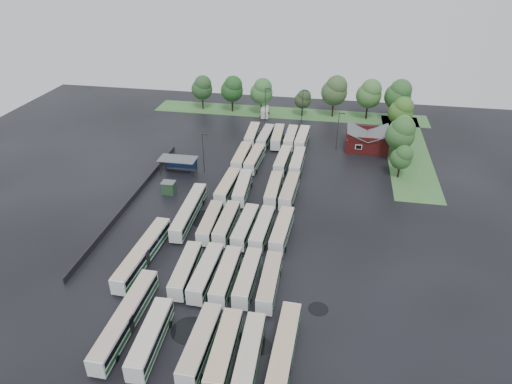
% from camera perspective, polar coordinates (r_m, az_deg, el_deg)
% --- Properties ---
extents(ground, '(160.00, 160.00, 0.00)m').
position_cam_1_polar(ground, '(80.54, -2.96, -5.57)').
color(ground, black).
rests_on(ground, ground).
extents(brick_building, '(10.07, 8.60, 5.39)m').
position_cam_1_polar(brick_building, '(115.86, 13.66, 6.15)').
color(brick_building, maroon).
rests_on(brick_building, ground).
extents(wash_shed, '(8.20, 4.20, 3.58)m').
position_cam_1_polar(wash_shed, '(101.82, -9.67, 3.94)').
color(wash_shed, '#2D2D30').
rests_on(wash_shed, ground).
extents(utility_hut, '(2.70, 2.20, 2.62)m').
position_cam_1_polar(utility_hut, '(94.43, -10.86, 0.54)').
color(utility_hut, '#1F3A20').
rests_on(utility_hut, ground).
extents(grass_strip_north, '(80.00, 10.00, 0.01)m').
position_cam_1_polar(grass_strip_north, '(137.52, 4.05, 9.81)').
color(grass_strip_north, '#3A6A31').
rests_on(grass_strip_north, ground).
extents(grass_strip_east, '(10.00, 50.00, 0.01)m').
position_cam_1_polar(grass_strip_east, '(117.73, 18.41, 4.83)').
color(grass_strip_east, '#3A6A31').
rests_on(grass_strip_east, ground).
extents(west_fence, '(0.10, 50.00, 1.20)m').
position_cam_1_polar(west_fence, '(93.39, -15.23, -0.88)').
color(west_fence, '#2D2D30').
rests_on(west_fence, ground).
extents(bus_r0c0, '(2.98, 11.81, 3.26)m').
position_cam_1_polar(bus_r0c0, '(62.00, -13.03, -17.31)').
color(bus_r0c0, silver).
rests_on(bus_r0c0, ground).
extents(bus_r0c2, '(2.76, 11.79, 3.27)m').
position_cam_1_polar(bus_r0c2, '(60.26, -6.96, -18.32)').
color(bus_r0c2, silver).
rests_on(bus_r0c2, ground).
extents(bus_r0c3, '(2.71, 11.74, 3.25)m').
position_cam_1_polar(bus_r0c3, '(59.33, -4.01, -19.13)').
color(bus_r0c3, silver).
rests_on(bus_r0c3, ground).
extents(bus_r0c4, '(2.66, 11.34, 3.14)m').
position_cam_1_polar(bus_r0c4, '(58.97, -0.80, -19.52)').
color(bus_r0c4, silver).
rests_on(bus_r0c4, ground).
extents(bus_r1c0, '(2.86, 11.38, 3.14)m').
position_cam_1_polar(bus_r1c0, '(71.23, -8.77, -9.58)').
color(bus_r1c0, silver).
rests_on(bus_r1c0, ground).
extents(bus_r1c1, '(2.74, 11.74, 3.25)m').
position_cam_1_polar(bus_r1c1, '(70.25, -6.26, -9.96)').
color(bus_r1c1, silver).
rests_on(bus_r1c1, ground).
extents(bus_r1c2, '(2.46, 11.46, 3.19)m').
position_cam_1_polar(bus_r1c2, '(69.48, -3.77, -10.38)').
color(bus_r1c2, silver).
rests_on(bus_r1c2, ground).
extents(bus_r1c3, '(2.48, 11.32, 3.15)m').
position_cam_1_polar(bus_r1c3, '(69.12, -1.05, -10.58)').
color(bus_r1c3, silver).
rests_on(bus_r1c3, ground).
extents(bus_r1c4, '(2.54, 11.36, 3.16)m').
position_cam_1_polar(bus_r1c4, '(68.38, 1.72, -11.11)').
color(bus_r1c4, silver).
rests_on(bus_r1c4, ground).
extents(bus_r2c0, '(2.63, 11.19, 3.10)m').
position_cam_1_polar(bus_r2c0, '(81.49, -5.72, -3.78)').
color(bus_r2c0, silver).
rests_on(bus_r2c0, ground).
extents(bus_r2c1, '(2.53, 11.31, 3.14)m').
position_cam_1_polar(bus_r2c1, '(81.07, -3.68, -3.86)').
color(bus_r2c1, silver).
rests_on(bus_r2c1, ground).
extents(bus_r2c2, '(2.90, 11.43, 3.16)m').
position_cam_1_polar(bus_r2c2, '(79.98, -1.35, -4.31)').
color(bus_r2c2, silver).
rests_on(bus_r2c2, ground).
extents(bus_r2c3, '(2.86, 11.46, 3.16)m').
position_cam_1_polar(bus_r2c3, '(79.42, 0.80, -4.56)').
color(bus_r2c3, silver).
rests_on(bus_r2c3, ground).
extents(bus_r2c4, '(3.00, 11.69, 3.23)m').
position_cam_1_polar(bus_r2c4, '(79.09, 3.26, -4.75)').
color(bus_r2c4, silver).
rests_on(bus_r2c4, ground).
extents(bus_r3c0, '(2.88, 11.77, 3.25)m').
position_cam_1_polar(bus_r3c0, '(92.51, -3.55, 0.74)').
color(bus_r3c0, silver).
rests_on(bus_r3c0, ground).
extents(bus_r3c1, '(2.99, 11.58, 3.19)m').
position_cam_1_polar(bus_r3c1, '(91.91, -1.69, 0.56)').
color(bus_r3c1, silver).
rests_on(bus_r3c1, ground).
extents(bus_r3c3, '(2.52, 11.26, 3.13)m').
position_cam_1_polar(bus_r3c3, '(91.39, 2.21, 0.35)').
color(bus_r3c3, silver).
rests_on(bus_r3c3, ground).
extents(bus_r3c4, '(2.97, 11.74, 3.24)m').
position_cam_1_polar(bus_r3c4, '(91.03, 4.21, 0.20)').
color(bus_r3c4, silver).
rests_on(bus_r3c4, ground).
extents(bus_r4c0, '(2.54, 11.76, 3.27)m').
position_cam_1_polar(bus_r4c0, '(104.63, -1.79, 4.38)').
color(bus_r4c0, silver).
rests_on(bus_r4c0, ground).
extents(bus_r4c1, '(2.95, 11.55, 3.19)m').
position_cam_1_polar(bus_r4c1, '(103.94, -0.18, 4.18)').
color(bus_r4c1, silver).
rests_on(bus_r4c1, ground).
extents(bus_r4c3, '(2.88, 11.39, 3.14)m').
position_cam_1_polar(bus_r4c3, '(103.37, 3.36, 3.97)').
color(bus_r4c3, silver).
rests_on(bus_r4c3, ground).
extents(bus_r4c4, '(2.67, 11.44, 3.17)m').
position_cam_1_polar(bus_r4c4, '(102.90, 5.19, 3.78)').
color(bus_r4c4, silver).
rests_on(bus_r4c4, ground).
extents(bus_r5c0, '(2.93, 11.72, 3.24)m').
position_cam_1_polar(bus_r5c0, '(116.79, -0.47, 7.15)').
color(bus_r5c0, silver).
rests_on(bus_r5c0, ground).
extents(bus_r5c1, '(2.88, 11.39, 3.14)m').
position_cam_1_polar(bus_r5c1, '(115.89, 1.20, 6.93)').
color(bus_r5c1, silver).
rests_on(bus_r5c1, ground).
extents(bus_r5c2, '(2.80, 11.47, 3.17)m').
position_cam_1_polar(bus_r5c2, '(115.94, 2.73, 6.93)').
color(bus_r5c2, silver).
rests_on(bus_r5c2, ground).
extents(bus_r5c3, '(2.52, 11.34, 3.15)m').
position_cam_1_polar(bus_r5c3, '(115.56, 4.36, 6.79)').
color(bus_r5c3, silver).
rests_on(bus_r5c3, ground).
extents(bus_r5c4, '(2.98, 11.77, 3.25)m').
position_cam_1_polar(bus_r5c4, '(115.16, 5.80, 6.67)').
color(bus_r5c4, silver).
rests_on(bus_r5c4, ground).
extents(artic_bus_west_a, '(2.54, 17.01, 3.15)m').
position_cam_1_polar(artic_bus_west_a, '(65.26, -15.94, -14.93)').
color(artic_bus_west_a, silver).
rests_on(artic_bus_west_a, ground).
extents(artic_bus_west_b, '(2.87, 16.95, 3.13)m').
position_cam_1_polar(artic_bus_west_b, '(85.11, -8.37, -2.36)').
color(artic_bus_west_b, silver).
rests_on(artic_bus_west_b, ground).
extents(artic_bus_west_c, '(3.14, 17.32, 3.20)m').
position_cam_1_polar(artic_bus_west_c, '(75.80, -13.94, -7.43)').
color(artic_bus_west_c, silver).
rests_on(artic_bus_west_c, ground).
extents(artic_bus_east, '(2.98, 17.60, 3.25)m').
position_cam_1_polar(artic_bus_east, '(58.17, 3.21, -20.38)').
color(artic_bus_east, silver).
rests_on(artic_bus_east, ground).
extents(minibus, '(2.79, 5.93, 2.49)m').
position_cam_1_polar(minibus, '(134.18, 1.10, 10.00)').
color(minibus, silver).
rests_on(minibus, ground).
extents(tree_north_0, '(6.22, 6.22, 10.30)m').
position_cam_1_polar(tree_north_0, '(139.61, -6.73, 12.85)').
color(tree_north_0, '#332318').
rests_on(tree_north_0, ground).
extents(tree_north_1, '(6.53, 6.53, 10.82)m').
position_cam_1_polar(tree_north_1, '(136.55, -2.97, 12.78)').
color(tree_north_1, black).
rests_on(tree_north_1, ground).
extents(tree_north_2, '(6.49, 6.49, 10.74)m').
position_cam_1_polar(tree_north_2, '(134.21, 0.74, 12.49)').
color(tree_north_2, '#2F251A').
rests_on(tree_north_2, ground).
extents(tree_north_3, '(4.77, 4.77, 7.90)m').
position_cam_1_polar(tree_north_3, '(134.08, 5.92, 11.50)').
color(tree_north_3, black).
rests_on(tree_north_3, ground).
extents(tree_north_4, '(7.35, 7.35, 12.17)m').
position_cam_1_polar(tree_north_4, '(133.68, 9.85, 12.41)').
color(tree_north_4, '#311F14').
rests_on(tree_north_4, ground).
extents(tree_north_5, '(7.02, 7.02, 11.63)m').
position_cam_1_polar(tree_north_5, '(133.96, 14.02, 11.85)').
color(tree_north_5, black).
rests_on(tree_north_5, ground).
extents(tree_north_6, '(7.30, 7.30, 12.10)m').
position_cam_1_polar(tree_north_6, '(134.32, 17.42, 11.56)').
color(tree_north_6, black).
rests_on(tree_north_6, ground).
extents(tree_east_0, '(4.65, 4.63, 7.66)m').
position_cam_1_polar(tree_east_0, '(102.11, 17.78, 4.18)').
color(tree_east_0, black).
rests_on(tree_east_0, ground).
extents(tree_east_1, '(6.59, 6.59, 10.92)m').
position_cam_1_polar(tree_east_1, '(109.09, 17.68, 7.03)').
color(tree_east_1, '#3D2E21').
rests_on(tree_east_1, ground).
extents(tree_east_2, '(5.62, 5.60, 9.27)m').
position_cam_1_polar(tree_east_2, '(115.09, 17.75, 7.61)').
color(tree_east_2, black).
rests_on(tree_east_2, ground).
extents(tree_east_3, '(6.30, 6.30, 10.43)m').
position_cam_1_polar(tree_east_3, '(124.82, 17.73, 9.67)').
color(tree_east_3, black).
rests_on(tree_east_3, ground).
extents(tree_east_4, '(5.17, 5.17, 8.56)m').
position_cam_1_polar(tree_east_4, '(131.42, 17.68, 10.09)').
color(tree_east_4, '#392416').
rests_on(tree_east_4, ground).
extents(lamp_post_ne, '(1.46, 0.28, 9.47)m').
position_cam_1_polar(lamp_post_ne, '(112.56, 10.27, 7.82)').
color(lamp_post_ne, '#2D2D30').
rests_on(lamp_post_ne, ground).
extents(lamp_post_nw, '(1.41, 0.28, 9.18)m').
position_cam_1_polar(lamp_post_nw, '(100.18, -6.57, 5.22)').
color(lamp_post_nw, '#2D2D30').
rests_on(lamp_post_nw, ground).
extents(lamp_post_back_w, '(1.64, 0.32, 10.63)m').
position_cam_1_polar(lamp_post_back_w, '(125.45, 1.25, 10.90)').
color(lamp_post_back_w, '#2D2D30').
rests_on(lamp_post_back_w, ground).
extents(lamp_post_back_e, '(1.56, 0.30, 10.14)m').
position_cam_1_polar(lamp_post_back_e, '(126.12, 5.88, 10.72)').
color(lamp_post_back_e, '#2D2D30').
rests_on(lamp_post_back_e, ground).
extents(puddle_0, '(5.10, 5.10, 0.01)m').
position_cam_1_polar(puddle_0, '(64.44, -8.30, -16.75)').
color(puddle_0, black).
rests_on(puddle_0, ground).
extents(puddle_1, '(2.97, 2.97, 0.01)m').
position_cam_1_polar(puddle_1, '(61.99, 0.62, -18.74)').
color(puddle_1, black).
rests_on(puddle_1, ground).
extents(puddle_2, '(6.51, 6.51, 0.01)m').
position_cam_1_polar(puddle_2, '(85.62, -6.07, -3.35)').
color(puddle_2, black).
rests_on(puddle_2, ground).
extents(puddle_3, '(4.00, 4.00, 0.01)m').
position_cam_1_polar(puddle_3, '(76.81, -0.79, -7.50)').
color(puddle_3, black).
rests_on(puddle_3, ground).
extents(puddle_4, '(2.91, 2.91, 0.01)m').
position_cam_1_polar(puddle_4, '(67.24, 7.78, -14.29)').
color(puddle_4, black).
rests_on(puddle_4, ground).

